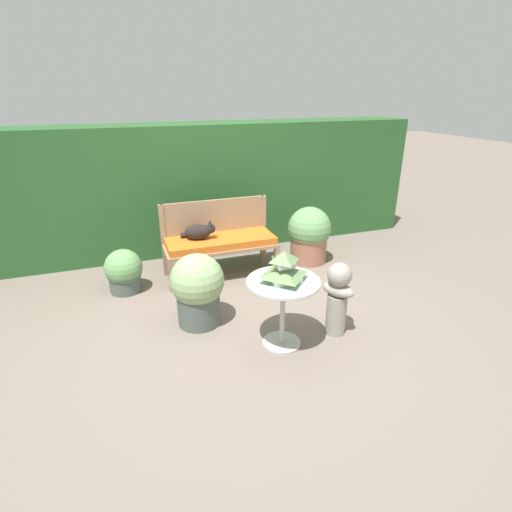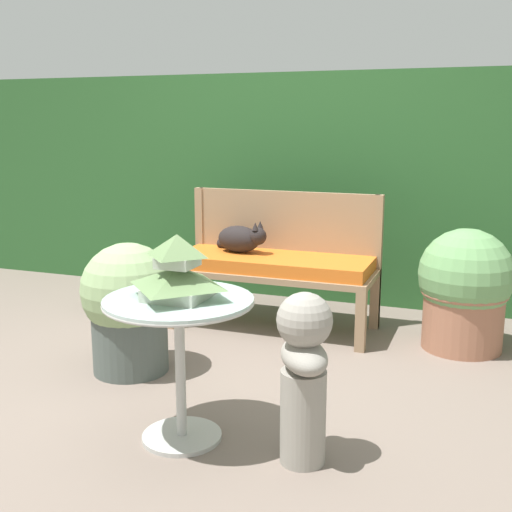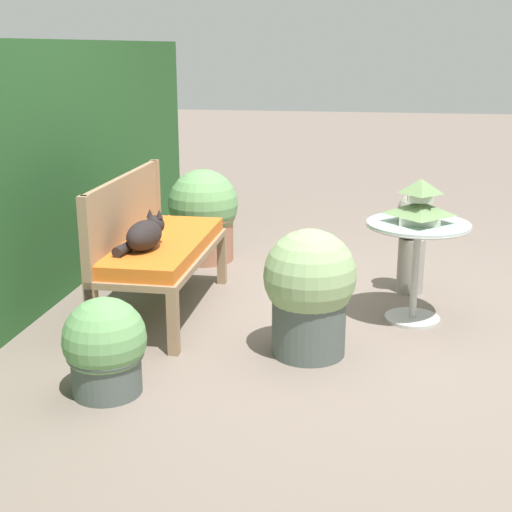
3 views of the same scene
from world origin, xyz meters
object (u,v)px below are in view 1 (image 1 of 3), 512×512
Objects in this scene: garden_bench at (221,244)px; potted_plant_hedge_corner at (309,235)px; garden_bust at (338,295)px; potted_plant_path_edge at (124,272)px; pagoda_birdhouse at (284,268)px; potted_plant_table_near at (198,289)px; cat at (199,231)px; patio_table at (283,295)px.

potted_plant_hedge_corner is at bearing 1.74° from garden_bench.
garden_bench is 1.88× the size of garden_bust.
potted_plant_hedge_corner reaches higher than garden_bench.
garden_bench is 1.15m from potted_plant_path_edge.
potted_plant_table_near is at bearing 135.81° from pagoda_birdhouse.
potted_plant_table_near is at bearing -146.99° from garden_bust.
garden_bench is at bearing -0.41° from cat.
potted_plant_hedge_corner reaches higher than cat.
potted_plant_hedge_corner is (1.08, 1.62, -0.13)m from patio_table.
garden_bench is 3.34× the size of cat.
patio_table is 0.89× the size of garden_bust.
patio_table is 0.88× the size of potted_plant_table_near.
pagoda_birdhouse reaches higher than potted_plant_table_near.
garden_bust is 0.96× the size of potted_plant_hedge_corner.
potted_plant_hedge_corner is at bearing 132.20° from garden_bust.
patio_table is 0.56m from garden_bust.
garden_bench is 4.11× the size of pagoda_birdhouse.
patio_table is at bearing -50.81° from potted_plant_path_edge.
potted_plant_hedge_corner is at bearing 30.88° from potted_plant_table_near.
patio_table is 1.94m from potted_plant_hedge_corner.
potted_plant_path_edge is 1.15m from potted_plant_table_near.
garden_bust reaches higher than potted_plant_path_edge.
patio_table is 0.87m from potted_plant_table_near.
cat reaches higher than patio_table.
garden_bench is 1.72m from garden_bust.
pagoda_birdhouse is 2.06m from potted_plant_path_edge.
garden_bench is at bearing 94.59° from pagoda_birdhouse.
patio_table is 0.86× the size of potted_plant_hedge_corner.
potted_plant_table_near is (-0.62, 0.60, -0.37)m from pagoda_birdhouse.
garden_bench is 1.59m from patio_table.
potted_plant_path_edge is at bearing -178.36° from garden_bench.
garden_bust is 2.38m from potted_plant_path_edge.
pagoda_birdhouse is 0.46× the size of garden_bust.
pagoda_birdhouse is at bearing -50.81° from potted_plant_path_edge.
cat is at bearing 179.82° from potted_plant_hedge_corner.
pagoda_birdhouse is 0.45× the size of potted_plant_table_near.
pagoda_birdhouse is 0.65× the size of potted_plant_path_edge.
pagoda_birdhouse is at bearing -85.41° from garden_bench.
garden_bench is at bearing 94.59° from patio_table.
potted_plant_table_near is at bearing 135.81° from patio_table.
potted_plant_path_edge is at bearing 129.19° from pagoda_birdhouse.
garden_bench is at bearing 173.42° from garden_bust.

